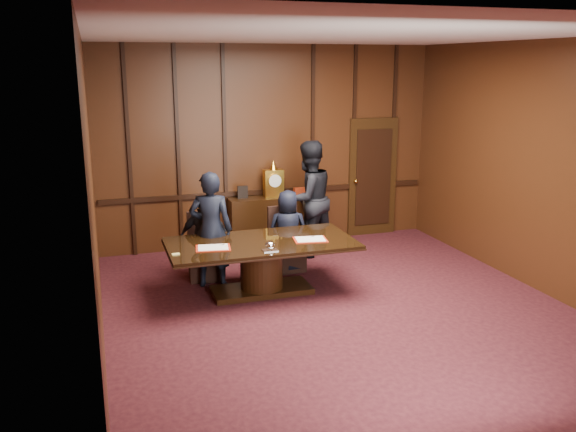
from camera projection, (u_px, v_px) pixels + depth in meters
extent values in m
plane|color=black|center=(345.00, 315.00, 7.91)|extent=(7.00, 7.00, 0.00)
plane|color=silver|center=(352.00, 34.00, 7.05)|extent=(7.00, 7.00, 0.00)
cube|color=black|center=(269.00, 147.00, 10.71)|extent=(6.00, 0.04, 3.50)
cube|color=black|center=(547.00, 274.00, 4.25)|extent=(6.00, 0.04, 3.50)
cube|color=black|center=(93.00, 199.00, 6.59)|extent=(0.04, 7.00, 3.50)
cube|color=black|center=(549.00, 170.00, 8.37)|extent=(0.04, 7.00, 3.50)
cube|color=black|center=(270.00, 191.00, 10.88)|extent=(5.90, 0.05, 0.08)
cube|color=black|center=(372.00, 177.00, 11.43)|extent=(0.95, 0.06, 2.20)
sphere|color=gold|center=(356.00, 181.00, 11.26)|extent=(0.08, 0.08, 0.08)
cube|color=black|center=(274.00, 221.00, 10.81)|extent=(1.60, 0.45, 0.90)
cube|color=black|center=(236.00, 247.00, 10.70)|extent=(0.12, 0.40, 0.06)
cube|color=black|center=(310.00, 241.00, 11.12)|extent=(0.12, 0.40, 0.06)
cube|color=gold|center=(273.00, 183.00, 10.64)|extent=(0.34, 0.18, 0.48)
cylinder|color=white|center=(275.00, 181.00, 10.53)|extent=(0.22, 0.03, 0.22)
cone|color=gold|center=(273.00, 165.00, 10.56)|extent=(0.14, 0.14, 0.16)
cube|color=black|center=(243.00, 192.00, 10.53)|extent=(0.18, 0.04, 0.22)
cube|color=red|center=(300.00, 191.00, 10.85)|extent=(0.22, 0.12, 0.12)
cube|color=black|center=(262.00, 290.00, 8.67)|extent=(1.40, 0.60, 0.08)
cylinder|color=black|center=(261.00, 267.00, 8.58)|extent=(0.60, 0.60, 0.62)
cube|color=black|center=(261.00, 245.00, 8.51)|extent=(2.62, 1.32, 0.02)
cube|color=black|center=(261.00, 244.00, 8.50)|extent=(2.60, 1.30, 0.06)
cube|color=#B22510|center=(213.00, 248.00, 8.18)|extent=(0.50, 0.40, 0.01)
cube|color=white|center=(213.00, 247.00, 8.17)|extent=(0.44, 0.34, 0.01)
cube|color=#B22510|center=(310.00, 240.00, 8.56)|extent=(0.51, 0.40, 0.01)
cube|color=white|center=(310.00, 239.00, 8.56)|extent=(0.44, 0.34, 0.01)
cube|color=white|center=(270.00, 250.00, 8.08)|extent=(0.20, 0.14, 0.01)
ellipsoid|color=white|center=(270.00, 246.00, 8.06)|extent=(0.13, 0.13, 0.10)
cube|color=#E4D56F|center=(176.00, 254.00, 7.90)|extent=(0.10, 0.08, 0.01)
cube|color=black|center=(205.00, 264.00, 9.22)|extent=(0.52, 0.52, 0.46)
cube|color=black|center=(203.00, 229.00, 9.30)|extent=(0.48, 0.10, 0.55)
cylinder|color=black|center=(195.00, 276.00, 9.00)|extent=(0.04, 0.04, 0.23)
cylinder|color=black|center=(216.00, 265.00, 9.49)|extent=(0.04, 0.04, 0.23)
cube|color=black|center=(287.00, 256.00, 9.60)|extent=(0.51, 0.51, 0.46)
cube|color=black|center=(282.00, 222.00, 9.67)|extent=(0.48, 0.09, 0.55)
cylinder|color=black|center=(279.00, 268.00, 9.39)|extent=(0.04, 0.04, 0.23)
cylinder|color=black|center=(295.00, 258.00, 9.87)|extent=(0.04, 0.04, 0.23)
imported|color=black|center=(205.00, 238.00, 9.07)|extent=(0.82, 0.54, 1.29)
imported|color=black|center=(288.00, 231.00, 9.45)|extent=(0.71, 0.54, 1.29)
imported|color=black|center=(211.00, 230.00, 8.76)|extent=(0.72, 0.58, 1.70)
imported|color=black|center=(308.00, 199.00, 10.18)|extent=(1.13, 1.00, 1.95)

